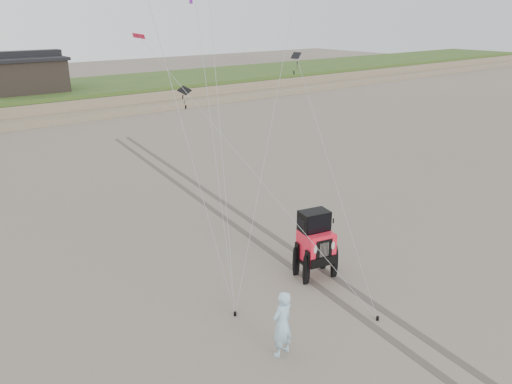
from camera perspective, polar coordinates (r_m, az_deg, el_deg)
ground at (r=15.23m, az=7.30°, el=-12.26°), size 160.00×160.00×0.00m
dune_ridge at (r=47.83m, az=-27.08°, el=8.97°), size 160.00×14.25×1.73m
cabin at (r=47.48m, az=-25.03°, el=12.19°), size 6.40×5.40×3.35m
jeep at (r=16.09m, az=6.83°, el=-6.78°), size 3.07×5.09×1.77m
man at (r=12.63m, az=3.00°, el=-14.81°), size 0.68×0.49×1.76m
stake_main at (r=14.46m, az=-2.41°, el=-13.74°), size 0.08×0.08×0.12m
stake_aux at (r=14.66m, az=13.72°, el=-13.86°), size 0.08×0.08×0.12m
tire_tracks at (r=21.89m, az=-4.03°, el=-1.81°), size 5.22×29.74×0.01m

